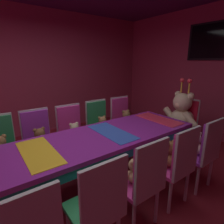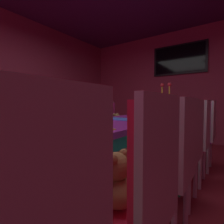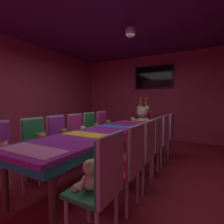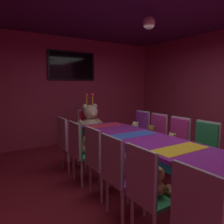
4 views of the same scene
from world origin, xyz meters
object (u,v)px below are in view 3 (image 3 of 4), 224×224
(banquet_table, at_px, (104,135))
(chair_right_1, at_px, (130,159))
(chair_left_3, at_px, (78,132))
(teddy_right_5, at_px, (162,131))
(throne_chair, at_px, (144,124))
(chair_left_4, at_px, (92,128))
(chair_left_5, at_px, (104,126))
(teddy_left_1, at_px, (42,143))
(teddy_left_5, at_px, (108,126))
(king_teddy_bear, at_px, (142,119))
(teddy_right_4, at_px, (154,134))
(chair_left_1, at_px, (36,142))
(teddy_left_2, at_px, (64,138))
(chair_right_4, at_px, (162,135))
(teddy_right_1, at_px, (119,159))
(teddy_right_0, at_px, (90,176))
(chair_right_0, at_px, (104,178))
(teddy_left_4, at_px, (97,130))
(teddy_right_3, at_px, (145,141))
(chair_right_3, at_px, (153,140))
(pendant_light, at_px, (130,32))
(chair_right_2, at_px, (145,148))
(chair_right_5, at_px, (168,131))
(wall_tv, at_px, (154,77))
(teddy_left_0, at_px, (4,154))

(banquet_table, distance_m, chair_right_1, 1.15)
(chair_left_3, height_order, teddy_right_5, chair_left_3)
(chair_right_1, distance_m, throne_chair, 3.12)
(teddy_right_5, bearing_deg, throne_chair, -51.96)
(chair_left_4, xyz_separation_m, chair_left_5, (-0.00, 0.55, 0.00))
(teddy_left_1, relative_size, teddy_left_5, 1.03)
(teddy_right_5, xyz_separation_m, king_teddy_bear, (-0.70, 0.72, 0.16))
(teddy_right_4, bearing_deg, chair_left_1, 45.99)
(chair_left_1, bearing_deg, chair_left_5, 90.22)
(teddy_left_2, height_order, chair_right_4, chair_right_4)
(chair_left_5, distance_m, teddy_right_1, 2.62)
(teddy_left_2, relative_size, teddy_right_0, 1.06)
(teddy_right_5, bearing_deg, teddy_left_1, 56.36)
(chair_left_4, height_order, chair_right_0, same)
(throne_chair, relative_size, king_teddy_bear, 1.08)
(teddy_left_4, relative_size, teddy_right_3, 1.01)
(chair_right_1, bearing_deg, chair_left_1, -0.67)
(chair_right_3, bearing_deg, teddy_right_4, -75.72)
(throne_chair, xyz_separation_m, pendant_light, (0.28, -1.74, 1.95))
(chair_right_0, height_order, chair_right_2, same)
(chair_left_1, distance_m, teddy_left_5, 2.11)
(chair_right_5, bearing_deg, teddy_left_5, -0.47)
(banquet_table, bearing_deg, pendant_light, 59.62)
(chair_left_1, distance_m, chair_left_4, 1.56)
(chair_left_4, distance_m, teddy_left_5, 0.57)
(teddy_left_4, bearing_deg, chair_right_0, -54.30)
(chair_left_1, height_order, pendant_light, pendant_light)
(teddy_left_4, height_order, teddy_right_4, teddy_right_4)
(chair_left_3, height_order, chair_right_5, same)
(banquet_table, height_order, teddy_right_1, banquet_table)
(throne_chair, bearing_deg, teddy_right_3, 18.95)
(chair_left_4, height_order, teddy_right_1, chair_left_4)
(pendant_light, bearing_deg, chair_left_3, -167.47)
(king_teddy_bear, xyz_separation_m, pendant_light, (0.28, -1.56, 1.80))
(teddy_right_1, bearing_deg, chair_left_5, -54.10)
(wall_tv, bearing_deg, chair_right_4, -70.35)
(teddy_right_3, xyz_separation_m, king_teddy_bear, (-0.67, 1.78, 0.17))
(chair_left_1, bearing_deg, teddy_left_4, 84.95)
(chair_left_3, distance_m, chair_right_5, 1.98)
(teddy_right_5, relative_size, wall_tv, 0.25)
(teddy_left_0, height_order, teddy_right_1, teddy_left_0)
(teddy_right_4, distance_m, wall_tv, 2.81)
(chair_right_5, bearing_deg, teddy_left_2, 46.10)
(teddy_left_2, distance_m, chair_right_1, 1.61)
(chair_left_5, relative_size, pendant_light, 4.92)
(chair_right_1, height_order, teddy_right_3, chair_right_1)
(teddy_left_5, relative_size, chair_right_4, 0.32)
(teddy_left_5, xyz_separation_m, king_teddy_bear, (0.70, 0.71, 0.16))
(throne_chair, distance_m, wall_tv, 1.70)
(chair_right_2, distance_m, teddy_right_5, 1.59)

